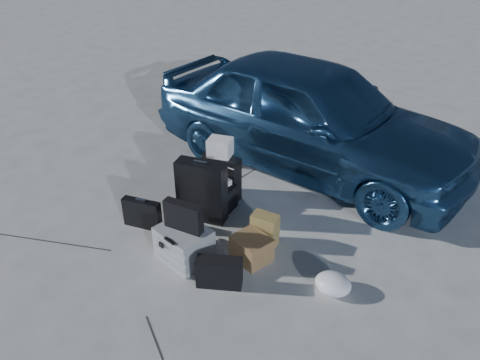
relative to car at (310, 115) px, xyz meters
name	(u,v)px	position (x,y,z in m)	size (l,w,h in m)	color
ground	(175,259)	(-0.35, -2.53, -0.73)	(60.00, 60.00, 0.00)	beige
car	(310,115)	(0.00, 0.00, 0.00)	(1.73, 4.30, 1.46)	#306295
pelican_case	(184,244)	(-0.27, -2.46, -0.55)	(0.50, 0.41, 0.36)	#9FA2A4
laptop_bag	(183,216)	(-0.27, -2.44, -0.22)	(0.40, 0.10, 0.30)	black
briefcase	(142,214)	(-0.99, -2.25, -0.56)	(0.44, 0.10, 0.34)	black
suitcase_left	(202,191)	(-0.52, -1.77, -0.37)	(0.55, 0.20, 0.72)	black
suitcase_right	(222,176)	(-0.56, -1.28, -0.45)	(0.47, 0.17, 0.56)	black
white_carton	(220,147)	(-0.58, -1.27, -0.07)	(0.27, 0.22, 0.22)	white
duffel_bag	(211,194)	(-0.58, -1.50, -0.58)	(0.60, 0.26, 0.30)	black
flat_box_white	(212,180)	(-0.57, -1.49, -0.40)	(0.39, 0.29, 0.07)	white
flat_box_black	(211,176)	(-0.57, -1.49, -0.34)	(0.28, 0.20, 0.06)	black
kraft_bag	(265,230)	(0.32, -1.84, -0.55)	(0.27, 0.16, 0.36)	olive
cardboard_box	(252,248)	(0.32, -2.12, -0.60)	(0.35, 0.31, 0.26)	#8E603E
plastic_bag	(333,284)	(1.20, -2.15, -0.64)	(0.34, 0.29, 0.19)	white
messenger_bag	(219,272)	(0.24, -2.60, -0.58)	(0.43, 0.16, 0.30)	black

